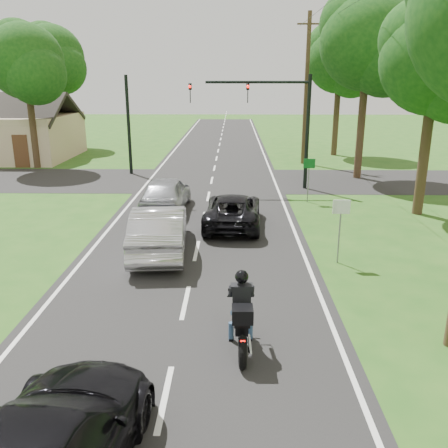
{
  "coord_description": "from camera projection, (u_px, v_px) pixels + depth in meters",
  "views": [
    {
      "loc": [
        1.27,
        -11.55,
        5.78
      ],
      "look_at": [
        0.98,
        3.0,
        1.3
      ],
      "focal_mm": 38.0,
      "sensor_mm": 36.0,
      "label": 1
    }
  ],
  "objects": [
    {
      "name": "signal_pole_far",
      "position": [
        129.0,
        126.0,
        29.18
      ],
      "size": [
        0.2,
        0.2,
        6.0
      ],
      "primitive_type": "cylinder",
      "color": "black",
      "rests_on": "ground"
    },
    {
      "name": "utility_pole_far",
      "position": [
        306.0,
        89.0,
        32.17
      ],
      "size": [
        1.6,
        0.28,
        10.0
      ],
      "color": "#4E3923",
      "rests_on": "ground"
    },
    {
      "name": "silver_sedan",
      "position": [
        159.0,
        229.0,
        16.23
      ],
      "size": [
        2.12,
        5.1,
        1.64
      ],
      "primitive_type": "imported",
      "rotation": [
        0.0,
        0.0,
        3.22
      ],
      "color": "silver",
      "rests_on": "road"
    },
    {
      "name": "tree_row_e",
      "position": [
        344.0,
        64.0,
        35.21
      ],
      "size": [
        5.28,
        5.12,
        9.61
      ],
      "color": "#332316",
      "rests_on": "ground"
    },
    {
      "name": "road",
      "position": [
        206.0,
        206.0,
        22.31
      ],
      "size": [
        8.0,
        100.0,
        0.01
      ],
      "primitive_type": "cube",
      "color": "black",
      "rests_on": "ground"
    },
    {
      "name": "motorcycle_rider",
      "position": [
        242.0,
        319.0,
        10.36
      ],
      "size": [
        0.62,
        2.18,
        1.88
      ],
      "rotation": [
        0.0,
        0.0,
        0.02
      ],
      "color": "black",
      "rests_on": "ground"
    },
    {
      "name": "sign_white",
      "position": [
        341.0,
        216.0,
        15.05
      ],
      "size": [
        0.55,
        0.07,
        2.12
      ],
      "color": "slate",
      "rests_on": "ground"
    },
    {
      "name": "tree_row_d",
      "position": [
        374.0,
        48.0,
        26.42
      ],
      "size": [
        5.76,
        5.58,
        10.45
      ],
      "color": "#332316",
      "rests_on": "ground"
    },
    {
      "name": "traffic_signal",
      "position": [
        273.0,
        111.0,
        24.86
      ],
      "size": [
        6.38,
        0.44,
        6.0
      ],
      "color": "black",
      "rests_on": "ground"
    },
    {
      "name": "house",
      "position": [
        3.0,
        134.0,
        35.48
      ],
      "size": [
        10.2,
        8.0,
        4.84
      ],
      "color": "tan",
      "rests_on": "ground"
    },
    {
      "name": "tree_left_near",
      "position": [
        29.0,
        66.0,
        29.97
      ],
      "size": [
        5.12,
        4.96,
        9.22
      ],
      "color": "#332316",
      "rests_on": "ground"
    },
    {
      "name": "cross_road",
      "position": [
        212.0,
        180.0,
        28.05
      ],
      "size": [
        60.0,
        7.0,
        0.01
      ],
      "primitive_type": "cube",
      "color": "black",
      "rests_on": "ground"
    },
    {
      "name": "ground",
      "position": [
        185.0,
        303.0,
        12.76
      ],
      "size": [
        140.0,
        140.0,
        0.0
      ],
      "primitive_type": "plane",
      "color": "#245317",
      "rests_on": "ground"
    },
    {
      "name": "sign_green",
      "position": [
        309.0,
        170.0,
        22.69
      ],
      "size": [
        0.55,
        0.07,
        2.12
      ],
      "color": "slate",
      "rests_on": "ground"
    },
    {
      "name": "tree_left_far",
      "position": [
        54.0,
        61.0,
        39.36
      ],
      "size": [
        5.76,
        5.58,
        10.14
      ],
      "color": "#332316",
      "rests_on": "ground"
    },
    {
      "name": "dark_suv",
      "position": [
        233.0,
        210.0,
        19.26
      ],
      "size": [
        2.38,
        4.8,
        1.31
      ],
      "primitive_type": "imported",
      "rotation": [
        0.0,
        0.0,
        3.1
      ],
      "color": "black",
      "rests_on": "road"
    },
    {
      "name": "tree_row_c",
      "position": [
        443.0,
        67.0,
        19.15
      ],
      "size": [
        4.8,
        4.65,
        8.76
      ],
      "color": "#332316",
      "rests_on": "ground"
    },
    {
      "name": "silver_suv",
      "position": [
        166.0,
        194.0,
        21.35
      ],
      "size": [
        2.01,
        4.74,
        1.6
      ],
      "primitive_type": "imported",
      "rotation": [
        0.0,
        0.0,
        3.12
      ],
      "color": "#A4A6AC",
      "rests_on": "road"
    }
  ]
}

